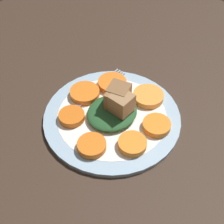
% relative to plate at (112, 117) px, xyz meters
% --- Properties ---
extents(table_slab, '(1.20, 1.20, 0.02)m').
position_rel_plate_xyz_m(table_slab, '(0.00, 0.00, -0.02)').
color(table_slab, '#38281E').
rests_on(table_slab, ground).
extents(plate, '(0.29, 0.29, 0.01)m').
position_rel_plate_xyz_m(plate, '(0.00, 0.00, 0.00)').
color(plate, '#99B7D1').
rests_on(plate, table_slab).
extents(carrot_slice_0, '(0.06, 0.06, 0.01)m').
position_rel_plate_xyz_m(carrot_slice_0, '(-0.04, 0.09, 0.01)').
color(carrot_slice_0, orange).
rests_on(carrot_slice_0, plate).
extents(carrot_slice_1, '(0.07, 0.07, 0.01)m').
position_rel_plate_xyz_m(carrot_slice_1, '(-0.09, 0.02, 0.01)').
color(carrot_slice_1, orange).
rests_on(carrot_slice_1, plate).
extents(carrot_slice_2, '(0.06, 0.06, 0.01)m').
position_rel_plate_xyz_m(carrot_slice_2, '(-0.06, -0.06, 0.01)').
color(carrot_slice_2, orange).
rests_on(carrot_slice_2, plate).
extents(carrot_slice_3, '(0.07, 0.07, 0.01)m').
position_rel_plate_xyz_m(carrot_slice_3, '(0.00, -0.08, 0.01)').
color(carrot_slice_3, orange).
rests_on(carrot_slice_3, plate).
extents(carrot_slice_4, '(0.05, 0.05, 0.01)m').
position_rel_plate_xyz_m(carrot_slice_4, '(0.06, -0.05, 0.01)').
color(carrot_slice_4, orange).
rests_on(carrot_slice_4, plate).
extents(carrot_slice_5, '(0.06, 0.06, 0.01)m').
position_rel_plate_xyz_m(carrot_slice_5, '(0.09, 0.03, 0.01)').
color(carrot_slice_5, orange).
rests_on(carrot_slice_5, plate).
extents(carrot_slice_6, '(0.06, 0.06, 0.01)m').
position_rel_plate_xyz_m(carrot_slice_6, '(0.03, 0.08, 0.01)').
color(carrot_slice_6, orange).
rests_on(carrot_slice_6, plate).
extents(center_pile, '(0.11, 0.10, 0.06)m').
position_rel_plate_xyz_m(center_pile, '(-0.01, 0.00, 0.03)').
color(center_pile, '#235128').
rests_on(center_pile, plate).
extents(fork, '(0.20, 0.03, 0.00)m').
position_rel_plate_xyz_m(fork, '(-0.02, -0.07, 0.01)').
color(fork, '#B2B2B7').
rests_on(fork, plate).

